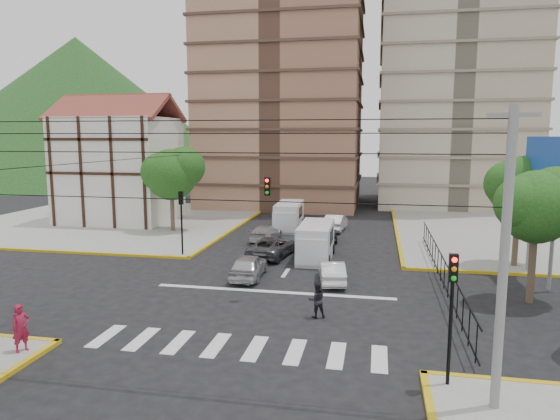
% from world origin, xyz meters
% --- Properties ---
extents(ground, '(160.00, 160.00, 0.00)m').
position_xyz_m(ground, '(0.00, 0.00, 0.00)').
color(ground, black).
rests_on(ground, ground).
extents(sidewalk_nw, '(26.00, 26.00, 0.15)m').
position_xyz_m(sidewalk_nw, '(-20.00, 20.00, 0.07)').
color(sidewalk_nw, gray).
rests_on(sidewalk_nw, ground).
extents(sidewalk_ne, '(26.00, 26.00, 0.15)m').
position_xyz_m(sidewalk_ne, '(20.00, 20.00, 0.07)').
color(sidewalk_ne, gray).
rests_on(sidewalk_ne, ground).
extents(crosswalk_stripes, '(12.00, 2.40, 0.01)m').
position_xyz_m(crosswalk_stripes, '(0.00, -6.00, 0.01)').
color(crosswalk_stripes, silver).
rests_on(crosswalk_stripes, ground).
extents(stop_line, '(13.00, 0.40, 0.01)m').
position_xyz_m(stop_line, '(0.00, 1.20, 0.01)').
color(stop_line, silver).
rests_on(stop_line, ground).
extents(tower_tan, '(18.00, 16.00, 48.00)m').
position_xyz_m(tower_tan, '(-6.00, 36.00, 24.00)').
color(tower_tan, '#95604A').
rests_on(tower_tan, ground).
extents(tower_beige, '(17.00, 16.00, 48.00)m').
position_xyz_m(tower_beige, '(14.00, 40.00, 24.00)').
color(tower_beige, tan).
rests_on(tower_beige, ground).
extents(tudor_building, '(10.80, 8.05, 12.23)m').
position_xyz_m(tudor_building, '(-19.00, 20.00, 5.25)').
color(tudor_building, silver).
rests_on(tudor_building, ground).
extents(distant_hill, '(70.00, 70.00, 28.00)m').
position_xyz_m(distant_hill, '(-55.00, 70.00, 14.00)').
color(distant_hill, '#184717').
rests_on(distant_hill, ground).
extents(park_fence, '(0.10, 22.50, 1.66)m').
position_xyz_m(park_fence, '(9.00, 4.50, 0.00)').
color(park_fence, black).
rests_on(park_fence, ground).
extents(billboard, '(0.36, 6.20, 8.10)m').
position_xyz_m(billboard, '(14.45, 6.00, 6.00)').
color(billboard, slate).
rests_on(billboard, ground).
extents(tree_park_a, '(4.41, 3.60, 6.83)m').
position_xyz_m(tree_park_a, '(13.08, 2.01, 5.01)').
color(tree_park_a, '#473828').
rests_on(tree_park_a, ground).
extents(tree_park_c, '(4.65, 3.80, 7.25)m').
position_xyz_m(tree_park_c, '(14.09, 9.01, 5.34)').
color(tree_park_c, '#473828').
rests_on(tree_park_c, ground).
extents(tree_tudor, '(5.39, 4.40, 7.43)m').
position_xyz_m(tree_tudor, '(-11.90, 16.01, 5.22)').
color(tree_tudor, '#473828').
rests_on(tree_tudor, ground).
extents(traffic_light_se, '(0.28, 0.22, 4.40)m').
position_xyz_m(traffic_light_se, '(7.80, -7.80, 3.11)').
color(traffic_light_se, black).
rests_on(traffic_light_se, ground).
extents(traffic_light_nw, '(0.28, 0.22, 4.40)m').
position_xyz_m(traffic_light_nw, '(-7.80, 7.80, 3.11)').
color(traffic_light_nw, black).
rests_on(traffic_light_nw, ground).
extents(traffic_light_hanging, '(18.00, 9.12, 0.92)m').
position_xyz_m(traffic_light_hanging, '(0.00, -2.04, 5.90)').
color(traffic_light_hanging, black).
rests_on(traffic_light_hanging, ground).
extents(utility_pole_se, '(1.40, 0.28, 9.00)m').
position_xyz_m(utility_pole_se, '(9.00, -9.00, 4.77)').
color(utility_pole_se, slate).
rests_on(utility_pole_se, ground).
extents(van_right_lane, '(2.25, 5.39, 2.42)m').
position_xyz_m(van_right_lane, '(1.37, 8.55, 1.18)').
color(van_right_lane, silver).
rests_on(van_right_lane, ground).
extents(van_left_lane, '(2.29, 5.40, 2.40)m').
position_xyz_m(van_left_lane, '(-2.33, 19.01, 1.17)').
color(van_left_lane, silver).
rests_on(van_left_lane, ground).
extents(car_silver_front_left, '(1.85, 4.27, 1.44)m').
position_xyz_m(car_silver_front_left, '(-1.94, 3.54, 0.72)').
color(car_silver_front_left, '#B4B4B9').
rests_on(car_silver_front_left, ground).
extents(car_white_front_right, '(1.97, 4.01, 1.27)m').
position_xyz_m(car_white_front_right, '(2.95, 3.52, 0.63)').
color(car_white_front_right, white).
rests_on(car_white_front_right, ground).
extents(car_grey_mid_left, '(2.94, 5.27, 1.39)m').
position_xyz_m(car_grey_mid_left, '(-1.68, 8.92, 0.70)').
color(car_grey_mid_left, '#505357').
rests_on(car_grey_mid_left, ground).
extents(car_silver_rear_left, '(2.16, 4.43, 1.24)m').
position_xyz_m(car_silver_rear_left, '(-3.30, 14.06, 0.62)').
color(car_silver_rear_left, '#BBBAC0').
rests_on(car_silver_rear_left, ground).
extents(car_darkgrey_mid_right, '(1.98, 3.81, 1.24)m').
position_xyz_m(car_darkgrey_mid_right, '(1.56, 14.87, 0.62)').
color(car_darkgrey_mid_right, black).
rests_on(car_darkgrey_mid_right, ground).
extents(car_white_rear_right, '(1.92, 4.54, 1.46)m').
position_xyz_m(car_white_rear_right, '(1.83, 19.40, 0.73)').
color(car_white_rear_right, white).
rests_on(car_white_rear_right, ground).
extents(pedestrian_sw_corner, '(0.70, 0.80, 1.84)m').
position_xyz_m(pedestrian_sw_corner, '(-7.77, -8.26, 1.07)').
color(pedestrian_sw_corner, maroon).
rests_on(pedestrian_sw_corner, sidewalk_sw).
extents(pedestrian_crosswalk, '(0.98, 0.87, 1.67)m').
position_xyz_m(pedestrian_crosswalk, '(2.76, -2.14, 0.83)').
color(pedestrian_crosswalk, black).
rests_on(pedestrian_crosswalk, ground).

